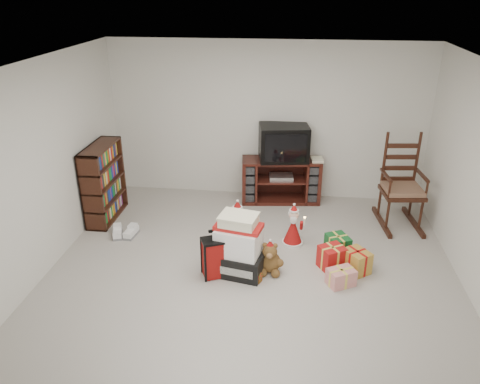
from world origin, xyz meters
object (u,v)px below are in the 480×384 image
(tv_stand, at_px, (281,180))
(mrs_claus_figurine, at_px, (238,227))
(rocking_chair, at_px, (401,193))
(sneaker_pair, at_px, (124,233))
(gift_cluster, at_px, (337,258))
(crt_television, at_px, (284,143))
(gift_pile, at_px, (239,248))
(red_suitcase, at_px, (219,257))
(teddy_bear, at_px, (270,259))
(santa_figurine, at_px, (293,229))
(bookshelf, at_px, (104,184))

(tv_stand, xyz_separation_m, mrs_claus_figurine, (-0.53, -1.42, -0.11))
(rocking_chair, distance_m, sneaker_pair, 4.01)
(tv_stand, distance_m, mrs_claus_figurine, 1.52)
(gift_cluster, distance_m, crt_television, 2.22)
(gift_pile, xyz_separation_m, sneaker_pair, (-1.71, 0.70, -0.28))
(red_suitcase, xyz_separation_m, teddy_bear, (0.60, 0.14, -0.08))
(teddy_bear, bearing_deg, sneaker_pair, 162.85)
(teddy_bear, distance_m, gift_cluster, 0.85)
(red_suitcase, distance_m, santa_figurine, 1.22)
(gift_cluster, bearing_deg, red_suitcase, -166.79)
(gift_pile, bearing_deg, red_suitcase, -146.56)
(teddy_bear, relative_size, sneaker_pair, 1.06)
(mrs_claus_figurine, bearing_deg, gift_cluster, -19.59)
(santa_figurine, bearing_deg, teddy_bear, -110.78)
(bookshelf, distance_m, red_suitcase, 2.36)
(mrs_claus_figurine, height_order, sneaker_pair, mrs_claus_figurine)
(bookshelf, bearing_deg, santa_figurine, -9.46)
(teddy_bear, bearing_deg, bookshelf, 155.06)
(red_suitcase, bearing_deg, santa_figurine, 20.90)
(santa_figurine, xyz_separation_m, sneaker_pair, (-2.35, -0.07, -0.18))
(gift_pile, relative_size, santa_figurine, 1.29)
(sneaker_pair, bearing_deg, rocking_chair, 4.94)
(gift_pile, xyz_separation_m, mrs_claus_figurine, (-0.10, 0.71, -0.10))
(rocking_chair, xyz_separation_m, red_suitcase, (-2.40, -1.68, -0.22))
(tv_stand, xyz_separation_m, gift_pile, (-0.42, -2.14, -0.02))
(mrs_claus_figurine, height_order, gift_cluster, mrs_claus_figurine)
(tv_stand, relative_size, crt_television, 1.57)
(teddy_bear, bearing_deg, gift_pile, -171.66)
(santa_figurine, xyz_separation_m, crt_television, (-0.20, 1.38, 0.76))
(mrs_claus_figurine, bearing_deg, tv_stand, 69.75)
(tv_stand, bearing_deg, santa_figurine, -87.14)
(gift_cluster, bearing_deg, sneaker_pair, 171.21)
(tv_stand, xyz_separation_m, teddy_bear, (-0.05, -2.08, -0.18))
(santa_figurine, bearing_deg, gift_cluster, -42.80)
(tv_stand, height_order, bookshelf, bookshelf)
(gift_cluster, relative_size, crt_television, 1.08)
(rocking_chair, height_order, red_suitcase, rocking_chair)
(mrs_claus_figurine, distance_m, sneaker_pair, 1.61)
(red_suitcase, xyz_separation_m, sneaker_pair, (-1.48, 0.79, -0.20))
(tv_stand, height_order, mrs_claus_figurine, tv_stand)
(sneaker_pair, relative_size, crt_television, 0.46)
(sneaker_pair, bearing_deg, bookshelf, 122.03)
(mrs_claus_figurine, bearing_deg, gift_pile, -81.76)
(santa_figurine, distance_m, crt_television, 1.59)
(gift_pile, relative_size, gift_cluster, 0.87)
(gift_pile, relative_size, mrs_claus_figurine, 1.22)
(red_suitcase, relative_size, teddy_bear, 1.48)
(teddy_bear, bearing_deg, crt_television, 88.17)
(red_suitcase, bearing_deg, teddy_bear, -10.08)
(gift_pile, bearing_deg, sneaker_pair, 169.70)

